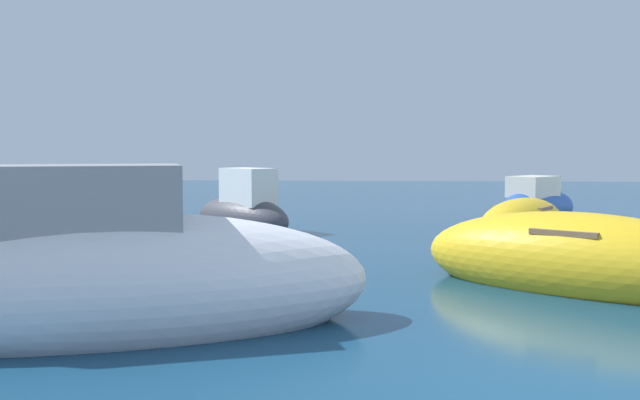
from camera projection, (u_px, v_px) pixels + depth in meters
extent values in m
ellipsoid|color=white|center=(113.00, 290.00, 8.01)|extent=(6.43, 3.89, 1.79)
cube|color=gray|center=(65.00, 205.00, 7.81)|extent=(2.75, 1.88, 0.90)
ellipsoid|color=#3F3F47|center=(242.00, 219.00, 17.79)|extent=(3.33, 3.18, 1.17)
cube|color=white|center=(248.00, 187.00, 17.53)|extent=(1.56, 1.52, 0.94)
ellipsoid|color=gold|center=(577.00, 262.00, 10.49)|extent=(4.99, 4.14, 1.50)
cube|color=brown|center=(577.00, 229.00, 10.45)|extent=(1.56, 1.66, 0.08)
ellipsoid|color=#1E479E|center=(538.00, 209.00, 20.63)|extent=(3.36, 3.48, 1.20)
cube|color=beige|center=(533.00, 187.00, 20.39)|extent=(1.70, 1.72, 0.62)
ellipsoid|color=gold|center=(522.00, 226.00, 15.93)|extent=(3.24, 4.06, 1.27)
cube|color=brown|center=(523.00, 207.00, 15.90)|extent=(1.37, 1.26, 0.08)
ellipsoid|color=#3F3F47|center=(142.00, 208.00, 20.87)|extent=(1.37, 4.03, 1.16)
cube|color=gray|center=(138.00, 187.00, 20.50)|extent=(0.95, 1.63, 0.64)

